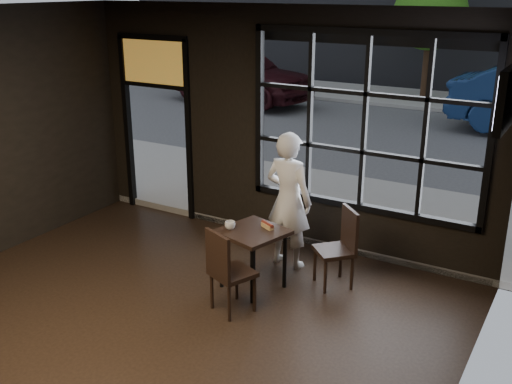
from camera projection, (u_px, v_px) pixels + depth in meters
The scene contains 15 objects.
floor at pixel (104, 365), 5.72m from camera, with size 6.00×7.00×0.02m, color black.
ceiling at pixel (69, 15), 4.66m from camera, with size 6.00×7.00×0.02m, color black.
wall_right at pixel (436, 293), 3.76m from camera, with size 0.04×7.00×3.20m, color black.
window_frame at pixel (365, 123), 7.40m from camera, with size 3.06×0.12×2.28m, color black.
stained_transom at pixel (154, 62), 8.79m from camera, with size 1.20×0.06×0.70m, color orange.
street_asphalt at pixel (508, 70), 25.28m from camera, with size 60.00×41.00×0.04m, color #545456.
cafe_table at pixel (253, 259), 7.05m from camera, with size 0.68×0.68×0.74m, color black.
chair_near at pixel (233, 270), 6.51m from camera, with size 0.42×0.42×0.97m, color black.
chair_window at pixel (334, 248), 7.06m from camera, with size 0.42×0.42×0.96m, color black.
man at pixel (289, 200), 7.47m from camera, with size 0.64×0.42×1.75m, color white.
hotdog at pixel (267, 226), 6.98m from camera, with size 0.20×0.08×0.06m, color tan, non-canonical shape.
cup at pixel (230, 225), 6.95m from camera, with size 0.12×0.12×0.10m, color silver.
tv at pixel (509, 97), 5.65m from camera, with size 0.11×1.01×0.59m, color black.
maroon_car at pixel (239, 73), 17.81m from camera, with size 1.90×4.72×1.61m, color black.
tree_left at pixel (430, 13), 17.62m from camera, with size 2.16×2.16×3.68m.
Camera 1 is at (3.71, -3.45, 3.44)m, focal length 42.00 mm.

